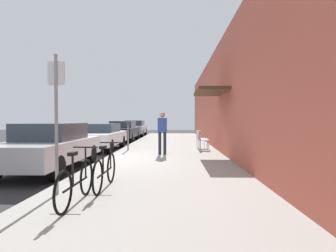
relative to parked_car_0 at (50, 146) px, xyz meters
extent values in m
plane|color=#2D2D30|center=(1.10, 1.51, -0.73)|extent=(60.00, 60.00, 0.00)
cube|color=#9E9B93|center=(3.35, 3.51, -0.67)|extent=(4.50, 32.00, 0.12)
cube|color=#BC5442|center=(5.75, 3.51, 1.72)|extent=(0.30, 32.00, 4.89)
cube|color=#4C381E|center=(5.05, 2.79, 1.87)|extent=(1.10, 2.80, 0.12)
cube|color=#B7B7BC|center=(0.00, -0.04, -0.11)|extent=(1.80, 4.40, 0.59)
cube|color=#333D47|center=(0.00, 0.11, 0.43)|extent=(1.48, 2.11, 0.49)
cylinder|color=black|center=(0.79, 1.33, -0.41)|extent=(0.22, 0.64, 0.64)
cylinder|color=black|center=(-0.79, 1.33, -0.41)|extent=(0.22, 0.64, 0.64)
cylinder|color=black|center=(0.79, -1.40, -0.41)|extent=(0.22, 0.64, 0.64)
cube|color=silver|center=(0.00, 5.42, -0.12)|extent=(1.80, 4.40, 0.56)
cube|color=#333D47|center=(0.00, 5.57, 0.37)|extent=(1.48, 2.11, 0.42)
cylinder|color=black|center=(0.79, 6.79, -0.41)|extent=(0.22, 0.64, 0.64)
cylinder|color=black|center=(-0.79, 6.79, -0.41)|extent=(0.22, 0.64, 0.64)
cylinder|color=black|center=(0.79, 4.06, -0.41)|extent=(0.22, 0.64, 0.64)
cylinder|color=black|center=(-0.79, 4.06, -0.41)|extent=(0.22, 0.64, 0.64)
cube|color=black|center=(0.00, 11.04, -0.09)|extent=(1.80, 4.40, 0.63)
cube|color=#333D47|center=(0.00, 11.19, 0.45)|extent=(1.48, 2.11, 0.46)
cylinder|color=black|center=(0.79, 12.40, -0.41)|extent=(0.22, 0.64, 0.64)
cylinder|color=black|center=(-0.79, 12.40, -0.41)|extent=(0.22, 0.64, 0.64)
cylinder|color=black|center=(0.79, 9.67, -0.41)|extent=(0.22, 0.64, 0.64)
cylinder|color=black|center=(-0.79, 9.67, -0.41)|extent=(0.22, 0.64, 0.64)
cube|color=#B7B7BC|center=(0.00, 16.78, -0.09)|extent=(1.80, 4.40, 0.63)
cube|color=#333D47|center=(0.00, 16.93, 0.46)|extent=(1.48, 2.11, 0.48)
cylinder|color=black|center=(0.79, 18.15, -0.41)|extent=(0.22, 0.64, 0.64)
cylinder|color=black|center=(-0.79, 18.15, -0.41)|extent=(0.22, 0.64, 0.64)
cylinder|color=black|center=(0.79, 15.42, -0.41)|extent=(0.22, 0.64, 0.64)
cylinder|color=black|center=(-0.79, 15.42, -0.41)|extent=(0.22, 0.64, 0.64)
cylinder|color=slate|center=(1.55, 4.34, -0.06)|extent=(0.07, 0.07, 1.10)
cube|color=#383D42|center=(1.55, 4.34, 0.60)|extent=(0.12, 0.10, 0.22)
cylinder|color=gray|center=(1.50, -2.98, 0.69)|extent=(0.06, 0.06, 2.60)
cube|color=white|center=(1.50, -2.96, 1.64)|extent=(0.32, 0.02, 0.44)
torus|color=black|center=(2.06, -3.01, -0.28)|extent=(0.04, 0.66, 0.66)
torus|color=black|center=(2.06, -4.06, -0.28)|extent=(0.04, 0.66, 0.66)
cylinder|color=black|center=(2.06, -3.53, -0.28)|extent=(0.04, 1.05, 0.04)
cylinder|color=black|center=(2.06, -3.68, -0.03)|extent=(0.04, 0.04, 0.50)
cube|color=black|center=(2.06, -3.68, 0.24)|extent=(0.10, 0.20, 0.06)
cylinder|color=black|center=(2.06, -3.06, 0.00)|extent=(0.03, 0.03, 0.56)
cylinder|color=black|center=(2.06, -3.06, 0.28)|extent=(0.46, 0.03, 0.03)
torus|color=black|center=(2.28, -1.99, -0.28)|extent=(0.04, 0.66, 0.66)
torus|color=black|center=(2.28, -3.04, -0.28)|extent=(0.04, 0.66, 0.66)
cylinder|color=black|center=(2.28, -2.52, -0.28)|extent=(0.04, 1.05, 0.04)
cylinder|color=black|center=(2.28, -2.67, -0.03)|extent=(0.04, 0.04, 0.50)
cube|color=black|center=(2.28, -2.67, 0.24)|extent=(0.10, 0.20, 0.06)
cylinder|color=black|center=(2.28, -2.04, 0.00)|extent=(0.03, 0.03, 0.56)
cylinder|color=black|center=(2.28, -2.04, 0.28)|extent=(0.46, 0.03, 0.03)
cylinder|color=silver|center=(5.23, 4.63, -0.38)|extent=(0.04, 0.04, 0.45)
cylinder|color=silver|center=(5.11, 4.27, -0.38)|extent=(0.04, 0.04, 0.45)
cylinder|color=silver|center=(4.86, 4.75, -0.38)|extent=(0.04, 0.04, 0.45)
cylinder|color=silver|center=(4.75, 4.39, -0.38)|extent=(0.04, 0.04, 0.45)
cube|color=silver|center=(4.99, 4.51, -0.14)|extent=(0.55, 0.55, 0.03)
cube|color=silver|center=(4.79, 4.57, 0.06)|extent=(0.16, 0.43, 0.40)
cylinder|color=silver|center=(5.11, 5.55, -0.38)|extent=(0.04, 0.04, 0.45)
cylinder|color=silver|center=(5.23, 5.18, -0.38)|extent=(0.04, 0.04, 0.45)
cylinder|color=silver|center=(4.75, 5.43, -0.38)|extent=(0.04, 0.04, 0.45)
cylinder|color=silver|center=(4.86, 5.07, -0.38)|extent=(0.04, 0.04, 0.45)
cube|color=silver|center=(4.99, 5.31, -0.14)|extent=(0.55, 0.55, 0.03)
cube|color=silver|center=(4.79, 5.24, 0.06)|extent=(0.16, 0.43, 0.40)
cylinder|color=#232838|center=(3.07, 2.90, -0.16)|extent=(0.12, 0.12, 0.90)
cylinder|color=#232838|center=(3.27, 2.90, -0.16)|extent=(0.12, 0.12, 0.90)
cube|color=#334C99|center=(3.17, 2.90, 0.57)|extent=(0.36, 0.22, 0.56)
sphere|color=tan|center=(3.17, 2.90, 0.98)|extent=(0.22, 0.22, 0.22)
camera|label=1|loc=(3.71, -8.00, 0.79)|focal=29.36mm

